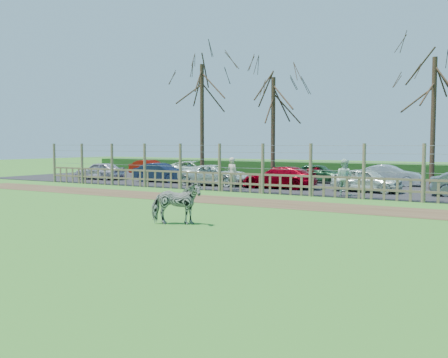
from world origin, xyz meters
The scene contains 20 objects.
ground centered at (0.00, 0.00, 0.00)m, with size 120.00×120.00×0.00m, color #5BA441.
dirt_strip centered at (0.00, 4.50, 0.01)m, with size 34.00×2.80×0.01m, color brown.
asphalt centered at (0.00, 14.50, 0.02)m, with size 44.00×13.00×0.04m, color #232326.
hedge centered at (0.00, 21.50, 0.55)m, with size 46.00×2.00×1.10m, color #1E4716.
fence centered at (0.00, 8.00, 0.80)m, with size 30.16×0.16×2.50m.
tree_left centered at (-6.50, 12.50, 5.62)m, with size 4.80×4.80×7.88m.
tree_mid centered at (-2.00, 13.50, 4.87)m, with size 4.80×4.80×6.83m.
tree_right centered at (7.00, 14.00, 5.24)m, with size 4.80×4.80×7.35m.
zebra centered at (1.92, -1.96, 0.66)m, with size 0.71×1.57×1.32m, color gray.
visitor_a centered at (-2.10, 8.65, 0.90)m, with size 0.63×0.41×1.72m, color beige.
visitor_b centered at (3.87, 8.78, 0.90)m, with size 0.84×0.65×1.72m, color silver.
car_0 centered at (-13.86, 10.91, 0.64)m, with size 1.42×3.52×1.20m, color silver.
car_1 centered at (-8.75, 11.17, 0.64)m, with size 1.27×3.64×1.20m, color #182343.
car_2 centered at (-4.47, 10.74, 0.64)m, with size 1.99×4.32×1.20m, color silver.
car_3 centered at (-0.35, 10.76, 0.64)m, with size 1.68×4.13×1.20m, color #940111.
car_4 centered at (4.33, 11.09, 0.64)m, with size 1.42×3.52×1.20m, color silver.
car_7 centered at (-13.49, 15.97, 0.64)m, with size 1.27×3.64×1.20m, color maroon.
car_8 centered at (-9.31, 15.71, 0.64)m, with size 1.99×4.32×1.20m, color silver.
car_10 centered at (0.17, 15.62, 0.64)m, with size 1.42×3.52×1.20m, color #24552E.
car_11 centered at (4.41, 15.91, 0.64)m, with size 1.27×3.64×1.20m, color #ADB5BE.
Camera 1 is at (10.86, -14.27, 2.46)m, focal length 40.00 mm.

